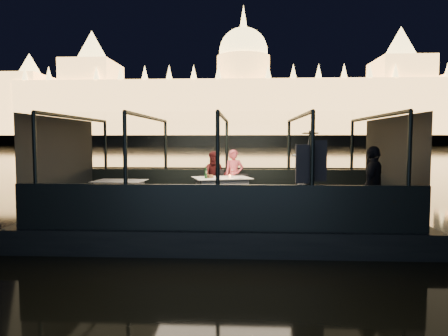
{
  "coord_description": "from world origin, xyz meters",
  "views": [
    {
      "loc": [
        0.51,
        -9.62,
        2.26
      ],
      "look_at": [
        0.0,
        0.4,
        1.55
      ],
      "focal_mm": 32.0,
      "sensor_mm": 36.0,
      "label": 1
    }
  ],
  "objects_px": {
    "passenger_stripe": "(307,183)",
    "wine_bottle": "(206,172)",
    "person_woman_coral": "(234,176)",
    "person_man_maroon": "(215,176)",
    "dining_table_aft": "(120,192)",
    "dining_table_central": "(222,192)",
    "coat_stand": "(309,184)",
    "chair_port_right": "(241,187)",
    "passenger_dark": "(373,184)",
    "chair_port_left": "(216,186)"
  },
  "relations": [
    {
      "from": "person_woman_coral",
      "to": "person_man_maroon",
      "type": "relative_size",
      "value": 1.03
    },
    {
      "from": "dining_table_aft",
      "to": "passenger_dark",
      "type": "relative_size",
      "value": 0.79
    },
    {
      "from": "dining_table_central",
      "to": "passenger_dark",
      "type": "height_order",
      "value": "passenger_dark"
    },
    {
      "from": "coat_stand",
      "to": "passenger_dark",
      "type": "bearing_deg",
      "value": 15.95
    },
    {
      "from": "coat_stand",
      "to": "person_woman_coral",
      "type": "distance_m",
      "value": 3.7
    },
    {
      "from": "chair_port_right",
      "to": "person_woman_coral",
      "type": "xyz_separation_m",
      "value": [
        -0.21,
        0.27,
        0.3
      ]
    },
    {
      "from": "wine_bottle",
      "to": "person_woman_coral",
      "type": "bearing_deg",
      "value": 53.35
    },
    {
      "from": "person_man_maroon",
      "to": "passenger_dark",
      "type": "relative_size",
      "value": 0.88
    },
    {
      "from": "person_woman_coral",
      "to": "chair_port_right",
      "type": "bearing_deg",
      "value": -61.5
    },
    {
      "from": "dining_table_aft",
      "to": "passenger_stripe",
      "type": "distance_m",
      "value": 5.05
    },
    {
      "from": "dining_table_aft",
      "to": "chair_port_left",
      "type": "relative_size",
      "value": 1.41
    },
    {
      "from": "dining_table_aft",
      "to": "passenger_dark",
      "type": "height_order",
      "value": "passenger_dark"
    },
    {
      "from": "person_man_maroon",
      "to": "wine_bottle",
      "type": "xyz_separation_m",
      "value": [
        -0.17,
        -0.95,
        0.17
      ]
    },
    {
      "from": "dining_table_aft",
      "to": "person_woman_coral",
      "type": "xyz_separation_m",
      "value": [
        3.02,
        0.84,
        0.36
      ]
    },
    {
      "from": "coat_stand",
      "to": "person_woman_coral",
      "type": "bearing_deg",
      "value": 115.08
    },
    {
      "from": "passenger_stripe",
      "to": "wine_bottle",
      "type": "xyz_separation_m",
      "value": [
        -2.3,
        1.9,
        0.06
      ]
    },
    {
      "from": "passenger_stripe",
      "to": "wine_bottle",
      "type": "distance_m",
      "value": 2.98
    },
    {
      "from": "dining_table_central",
      "to": "chair_port_right",
      "type": "height_order",
      "value": "chair_port_right"
    },
    {
      "from": "dining_table_central",
      "to": "coat_stand",
      "type": "height_order",
      "value": "coat_stand"
    },
    {
      "from": "dining_table_aft",
      "to": "chair_port_right",
      "type": "distance_m",
      "value": 3.28
    },
    {
      "from": "dining_table_central",
      "to": "dining_table_aft",
      "type": "bearing_deg",
      "value": -177.45
    },
    {
      "from": "dining_table_central",
      "to": "passenger_dark",
      "type": "relative_size",
      "value": 0.88
    },
    {
      "from": "person_woman_coral",
      "to": "dining_table_central",
      "type": "bearing_deg",
      "value": -122.82
    },
    {
      "from": "dining_table_central",
      "to": "chair_port_left",
      "type": "bearing_deg",
      "value": 106.8
    },
    {
      "from": "person_woman_coral",
      "to": "person_man_maroon",
      "type": "bearing_deg",
      "value": 170.48
    },
    {
      "from": "dining_table_central",
      "to": "passenger_stripe",
      "type": "relative_size",
      "value": 0.87
    },
    {
      "from": "dining_table_aft",
      "to": "dining_table_central",
      "type": "bearing_deg",
      "value": 2.55
    },
    {
      "from": "person_woman_coral",
      "to": "person_man_maroon",
      "type": "xyz_separation_m",
      "value": [
        -0.54,
        0.0,
        0.0
      ]
    },
    {
      "from": "passenger_stripe",
      "to": "passenger_dark",
      "type": "bearing_deg",
      "value": -88.59
    },
    {
      "from": "chair_port_left",
      "to": "person_man_maroon",
      "type": "bearing_deg",
      "value": 125.61
    },
    {
      "from": "passenger_stripe",
      "to": "passenger_dark",
      "type": "height_order",
      "value": "passenger_stripe"
    },
    {
      "from": "coat_stand",
      "to": "passenger_dark",
      "type": "relative_size",
      "value": 1.18
    },
    {
      "from": "person_woman_coral",
      "to": "person_man_maroon",
      "type": "distance_m",
      "value": 0.54
    },
    {
      "from": "person_man_maroon",
      "to": "passenger_dark",
      "type": "xyz_separation_m",
      "value": [
        3.46,
        -2.96,
        0.1
      ]
    },
    {
      "from": "coat_stand",
      "to": "dining_table_aft",
      "type": "bearing_deg",
      "value": 151.36
    },
    {
      "from": "chair_port_left",
      "to": "person_man_maroon",
      "type": "height_order",
      "value": "person_man_maroon"
    },
    {
      "from": "coat_stand",
      "to": "person_man_maroon",
      "type": "distance_m",
      "value": 3.95
    },
    {
      "from": "dining_table_aft",
      "to": "person_woman_coral",
      "type": "relative_size",
      "value": 0.87
    },
    {
      "from": "dining_table_aft",
      "to": "chair_port_right",
      "type": "height_order",
      "value": "chair_port_right"
    },
    {
      "from": "passenger_dark",
      "to": "coat_stand",
      "type": "bearing_deg",
      "value": -41.87
    },
    {
      "from": "chair_port_right",
      "to": "passenger_stripe",
      "type": "relative_size",
      "value": 0.48
    },
    {
      "from": "passenger_stripe",
      "to": "coat_stand",
      "type": "bearing_deg",
      "value": -177.31
    },
    {
      "from": "chair_port_right",
      "to": "passenger_stripe",
      "type": "xyz_separation_m",
      "value": [
        1.38,
        -2.58,
        0.4
      ]
    },
    {
      "from": "passenger_dark",
      "to": "person_woman_coral",
      "type": "bearing_deg",
      "value": -103.13
    },
    {
      "from": "coat_stand",
      "to": "wine_bottle",
      "type": "bearing_deg",
      "value": 133.51
    },
    {
      "from": "person_woman_coral",
      "to": "passenger_dark",
      "type": "distance_m",
      "value": 4.16
    },
    {
      "from": "person_man_maroon",
      "to": "passenger_stripe",
      "type": "xyz_separation_m",
      "value": [
        2.13,
        -2.85,
        0.1
      ]
    },
    {
      "from": "dining_table_aft",
      "to": "person_woman_coral",
      "type": "distance_m",
      "value": 3.15
    },
    {
      "from": "dining_table_aft",
      "to": "person_woman_coral",
      "type": "height_order",
      "value": "person_woman_coral"
    },
    {
      "from": "dining_table_central",
      "to": "passenger_stripe",
      "type": "height_order",
      "value": "passenger_stripe"
    }
  ]
}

